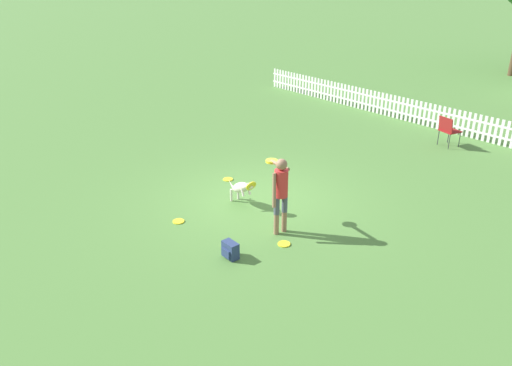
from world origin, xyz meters
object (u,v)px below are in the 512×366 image
Objects in this scene: frisbee_near_dog at (284,244)px; backpack_on_grass at (230,250)px; frisbee_midfield at (228,179)px; frisbee_near_handler at (178,221)px; folding_chair_blue_left at (448,129)px; leaping_dog at (241,188)px; handler_person at (280,187)px.

frisbee_near_dog is 0.77× the size of backpack_on_grass.
frisbee_midfield is at bearing 161.49° from frisbee_near_dog.
folding_chair_blue_left is at bearing 82.68° from frisbee_near_handler.
frisbee_near_handler is at bearing 95.71° from folding_chair_blue_left.
frisbee_near_handler and frisbee_midfield have the same top height.
folding_chair_blue_left reaches higher than frisbee_midfield.
folding_chair_blue_left is at bearing 94.67° from backpack_on_grass.
backpack_on_grass is 8.93m from folding_chair_blue_left.
frisbee_near_dog is at bearing 26.90° from frisbee_near_handler.
leaping_dog is at bearing -25.04° from frisbee_midfield.
backpack_on_grass is (1.62, -1.58, -0.28)m from leaping_dog.
leaping_dog is 4.30× the size of frisbee_near_dog.
frisbee_near_dog is (0.45, -0.29, -1.02)m from handler_person.
frisbee_midfield is at bearing 81.20° from handler_person.
handler_person is at bearing 90.32° from leaping_dog.
backpack_on_grass reaches higher than frisbee_near_handler.
frisbee_near_handler is (-0.25, -1.57, -0.43)m from leaping_dog.
handler_person is 6.46× the size of frisbee_midfield.
handler_person reaches higher than backpack_on_grass.
backpack_on_grass is at bearing -167.47° from handler_person.
handler_person is at bearing 147.38° from frisbee_near_dog.
frisbee_midfield is at bearing 84.20° from folding_chair_blue_left.
leaping_dog is 1.58m from frisbee_midfield.
folding_chair_blue_left reaches higher than backpack_on_grass.
handler_person is 1.15m from frisbee_near_dog.
leaping_dog reaches higher than frisbee_near_dog.
folding_chair_blue_left is at bearing 71.17° from frisbee_midfield.
frisbee_near_dog is at bearing -115.39° from handler_person.
handler_person is 1.76× the size of folding_chair_blue_left.
leaping_dog is 4.30× the size of frisbee_near_handler.
handler_person is 6.46× the size of frisbee_near_dog.
leaping_dog is 2.04m from frisbee_near_dog.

